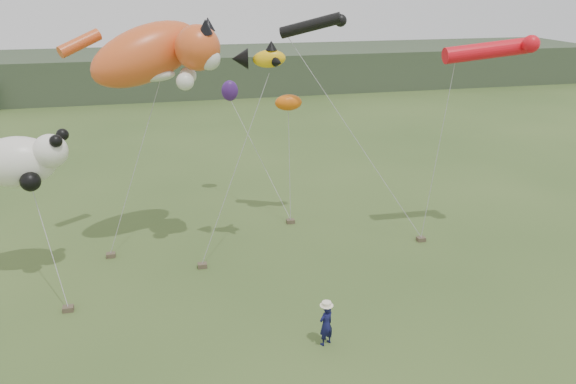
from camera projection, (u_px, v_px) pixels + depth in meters
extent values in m
plane|color=#385123|center=(284.00, 329.00, 18.76)|extent=(120.00, 120.00, 0.00)
cube|color=#2D3D28|center=(190.00, 71.00, 59.04)|extent=(90.00, 12.00, 4.00)
imported|color=#111341|center=(326.00, 324.00, 17.75)|extent=(0.63, 0.55, 1.46)
cube|color=brown|center=(111.00, 255.00, 23.62)|extent=(0.36, 0.29, 0.19)
cube|color=brown|center=(202.00, 265.00, 22.76)|extent=(0.36, 0.29, 0.19)
cube|color=brown|center=(421.00, 239.00, 25.08)|extent=(0.36, 0.29, 0.19)
cube|color=brown|center=(68.00, 309.00, 19.77)|extent=(0.36, 0.29, 0.19)
cube|color=brown|center=(291.00, 221.00, 26.94)|extent=(0.36, 0.29, 0.19)
ellipsoid|color=#DF5422|center=(146.00, 54.00, 21.89)|extent=(5.48, 3.88, 3.39)
sphere|color=#DF5422|center=(198.00, 48.00, 21.32)|extent=(1.74, 1.74, 1.74)
cone|color=black|center=(205.00, 26.00, 20.65)|extent=(0.54, 0.66, 0.65)
cone|color=black|center=(208.00, 24.00, 21.57)|extent=(0.54, 0.62, 0.62)
sphere|color=silver|center=(209.00, 59.00, 21.27)|extent=(0.87, 0.87, 0.87)
ellipsoid|color=silver|center=(153.00, 75.00, 21.94)|extent=(1.70, 0.85, 0.53)
sphere|color=silver|center=(185.00, 81.00, 21.08)|extent=(0.68, 0.68, 0.68)
sphere|color=silver|center=(188.00, 76.00, 22.35)|extent=(0.68, 0.68, 0.68)
cylinder|color=#DF5422|center=(80.00, 43.00, 21.92)|extent=(1.80, 1.32, 1.05)
ellipsoid|color=yellow|center=(269.00, 59.00, 21.21)|extent=(1.36, 0.74, 0.74)
cone|color=black|center=(240.00, 59.00, 21.22)|extent=(0.75, 0.90, 0.80)
cone|color=black|center=(271.00, 45.00, 21.05)|extent=(0.45, 0.45, 0.36)
cone|color=black|center=(279.00, 63.00, 20.89)|extent=(0.47, 0.50, 0.36)
cone|color=black|center=(274.00, 59.00, 21.70)|extent=(0.47, 0.50, 0.36)
cylinder|color=black|center=(310.00, 26.00, 23.76)|extent=(2.60, 1.70, 1.15)
sphere|color=black|center=(341.00, 20.00, 23.55)|extent=(0.53, 0.53, 0.53)
cylinder|color=red|center=(486.00, 51.00, 22.75)|extent=(3.63, 0.89, 1.01)
sphere|color=red|center=(531.00, 44.00, 22.47)|extent=(0.71, 0.71, 0.71)
ellipsoid|color=white|center=(17.00, 162.00, 20.57)|extent=(2.81, 1.88, 1.88)
sphere|color=white|center=(50.00, 151.00, 20.40)|extent=(1.25, 1.25, 1.25)
sphere|color=black|center=(56.00, 141.00, 19.93)|extent=(0.46, 0.46, 0.46)
sphere|color=black|center=(62.00, 135.00, 20.75)|extent=(0.46, 0.46, 0.46)
sphere|color=black|center=(30.00, 181.00, 20.11)|extent=(0.73, 0.73, 0.73)
ellipsoid|color=orange|center=(288.00, 102.00, 25.74)|extent=(1.26, 0.74, 0.74)
ellipsoid|color=#3D1966|center=(230.00, 91.00, 28.32)|extent=(0.85, 0.57, 1.04)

